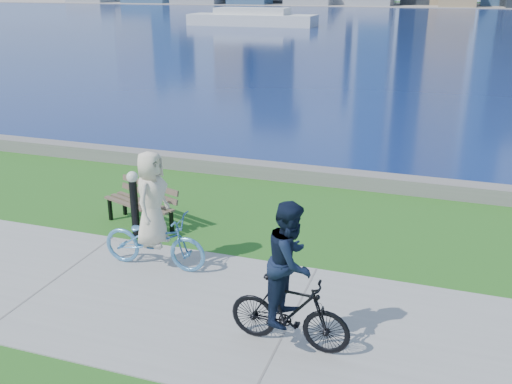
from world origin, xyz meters
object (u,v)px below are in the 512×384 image
at_px(park_bench, 143,201).
at_px(cyclist_man, 290,288).
at_px(bollard_lamp, 134,200).
at_px(cyclist_woman, 153,225).

distance_m(park_bench, cyclist_man, 4.95).
height_order(park_bench, cyclist_man, cyclist_man).
bearing_deg(cyclist_man, bollard_lamp, 60.08).
height_order(park_bench, bollard_lamp, bollard_lamp).
xyz_separation_m(bollard_lamp, cyclist_man, (3.72, -2.43, 0.13)).
xyz_separation_m(park_bench, cyclist_man, (3.89, -3.03, 0.37)).
bearing_deg(cyclist_woman, park_bench, 33.60).
relative_size(park_bench, cyclist_woman, 0.85).
bearing_deg(bollard_lamp, cyclist_woman, -46.20).
xyz_separation_m(cyclist_woman, cyclist_man, (2.78, -1.46, 0.11)).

